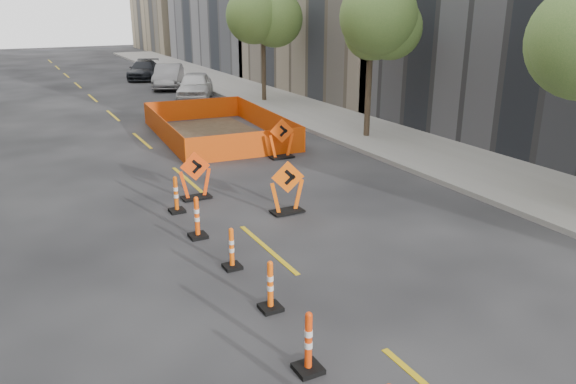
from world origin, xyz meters
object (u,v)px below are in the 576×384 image
channelizer_2 (308,342)px  chevron_sign_center (287,187)px  parked_car_mid (168,76)px  parked_car_far (144,70)px  channelizer_4 (232,248)px  channelizer_6 (176,194)px  channelizer_5 (197,217)px  chevron_sign_left (195,175)px  chevron_sign_right (281,139)px  parked_car_near (195,86)px  channelizer_3 (270,286)px

channelizer_2 → chevron_sign_center: size_ratio=0.71×
parked_car_mid → parked_car_far: 5.20m
channelizer_4 → parked_car_far: 32.24m
channelizer_6 → chevron_sign_center: 3.02m
channelizer_5 → parked_car_mid: 25.40m
chevron_sign_left → chevron_sign_center: (1.82, -2.25, 0.03)m
channelizer_4 → chevron_sign_right: size_ratio=0.64×
channelizer_5 → parked_car_near: parked_car_near is taller
chevron_sign_center → channelizer_4: bearing=-120.1°
channelizer_3 → chevron_sign_left: bearing=83.2°
chevron_sign_left → chevron_sign_right: 5.08m
channelizer_2 → chevron_sign_left: (1.07, 8.52, 0.18)m
channelizer_5 → chevron_sign_right: bearing=47.5°
channelizer_2 → parked_car_mid: parked_car_mid is taller
channelizer_6 → parked_car_mid: (6.35, 22.65, 0.25)m
channelizer_4 → parked_car_far: size_ratio=0.21×
channelizer_5 → parked_car_far: parked_car_far is taller
chevron_sign_right → parked_car_mid: (1.30, 19.01, 0.03)m
channelizer_5 → chevron_sign_right: chevron_sign_right is taller
channelizer_5 → parked_car_mid: bearing=75.4°
channelizer_5 → channelizer_4: bearing=-86.6°
chevron_sign_left → channelizer_6: bearing=-124.5°
chevron_sign_left → chevron_sign_center: size_ratio=0.96×
chevron_sign_right → chevron_sign_left: bearing=-129.6°
channelizer_4 → channelizer_6: channelizer_6 is taller
channelizer_6 → channelizer_4: bearing=-89.2°
channelizer_6 → chevron_sign_right: (5.05, 3.64, 0.22)m
channelizer_2 → channelizer_5: (0.18, 5.78, 0.00)m
channelizer_5 → parked_car_near: 20.41m
parked_car_near → channelizer_5: bearing=-84.6°
chevron_sign_left → chevron_sign_center: chevron_sign_center is taller
channelizer_2 → channelizer_5: bearing=88.2°
channelizer_2 → channelizer_4: 3.86m
chevron_sign_center → parked_car_mid: 24.37m
channelizer_4 → parked_car_near: (6.37, 21.28, 0.32)m
parked_car_near → parked_car_mid: bearing=114.7°
chevron_sign_center → chevron_sign_right: 5.62m
channelizer_6 → chevron_sign_center: size_ratio=0.70×
chevron_sign_center → parked_car_mid: (3.71, 24.09, 0.03)m
parked_car_far → chevron_sign_left: bearing=-77.1°
channelizer_4 → parked_car_near: parked_car_near is taller
parked_car_mid → parked_car_far: (-0.36, 5.18, -0.10)m
channelizer_2 → parked_car_near: bearing=75.1°
chevron_sign_left → channelizer_3: bearing=-85.9°
channelizer_2 → channelizer_6: size_ratio=1.02×
parked_car_near → channelizer_6: bearing=-86.3°
channelizer_5 → parked_car_mid: parked_car_mid is taller
chevron_sign_right → parked_car_mid: bearing=102.7°
channelizer_4 → parked_car_mid: bearing=76.6°
channelizer_4 → parked_car_far: (5.94, 31.69, 0.19)m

